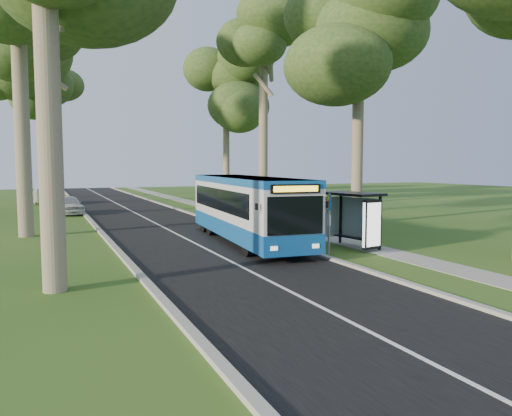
{
  "coord_description": "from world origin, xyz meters",
  "views": [
    {
      "loc": [
        -9.78,
        -18.83,
        3.54
      ],
      "look_at": [
        -0.96,
        1.56,
        1.6
      ],
      "focal_mm": 35.0,
      "sensor_mm": 36.0,
      "label": 1
    }
  ],
  "objects_px": {
    "bus": "(247,209)",
    "car_white": "(68,205)",
    "car_silver": "(46,197)",
    "bus_stop_sign": "(329,217)",
    "bus_shelter": "(358,210)",
    "litter_bin": "(309,232)"
  },
  "relations": [
    {
      "from": "bus_shelter",
      "to": "bus_stop_sign",
      "type": "bearing_deg",
      "value": -164.38
    },
    {
      "from": "bus",
      "to": "car_white",
      "type": "height_order",
      "value": "bus"
    },
    {
      "from": "bus",
      "to": "car_silver",
      "type": "xyz_separation_m",
      "value": [
        -8.16,
        26.72,
        -0.84
      ]
    },
    {
      "from": "bus",
      "to": "car_white",
      "type": "xyz_separation_m",
      "value": [
        -6.81,
        16.73,
        -0.86
      ]
    },
    {
      "from": "bus",
      "to": "bus_shelter",
      "type": "distance_m",
      "value": 5.05
    },
    {
      "from": "bus_shelter",
      "to": "car_white",
      "type": "distance_m",
      "value": 22.81
    },
    {
      "from": "bus_stop_sign",
      "to": "car_silver",
      "type": "xyz_separation_m",
      "value": [
        -9.71,
        31.28,
        -0.83
      ]
    },
    {
      "from": "car_white",
      "to": "bus_stop_sign",
      "type": "bearing_deg",
      "value": -77.14
    },
    {
      "from": "car_white",
      "to": "car_silver",
      "type": "relative_size",
      "value": 0.95
    },
    {
      "from": "bus_shelter",
      "to": "car_silver",
      "type": "xyz_separation_m",
      "value": [
        -11.73,
        30.27,
        -0.96
      ]
    },
    {
      "from": "bus_shelter",
      "to": "litter_bin",
      "type": "bearing_deg",
      "value": 101.02
    },
    {
      "from": "bus",
      "to": "litter_bin",
      "type": "height_order",
      "value": "bus"
    },
    {
      "from": "bus_stop_sign",
      "to": "car_silver",
      "type": "relative_size",
      "value": 0.57
    },
    {
      "from": "bus_stop_sign",
      "to": "litter_bin",
      "type": "height_order",
      "value": "bus_stop_sign"
    },
    {
      "from": "bus",
      "to": "car_white",
      "type": "bearing_deg",
      "value": 116.69
    },
    {
      "from": "bus",
      "to": "car_silver",
      "type": "distance_m",
      "value": 27.95
    },
    {
      "from": "bus_shelter",
      "to": "car_white",
      "type": "relative_size",
      "value": 0.74
    },
    {
      "from": "bus_stop_sign",
      "to": "litter_bin",
      "type": "distance_m",
      "value": 3.74
    },
    {
      "from": "bus",
      "to": "bus_stop_sign",
      "type": "distance_m",
      "value": 4.82
    },
    {
      "from": "bus",
      "to": "bus_stop_sign",
      "type": "bearing_deg",
      "value": -66.72
    },
    {
      "from": "bus_stop_sign",
      "to": "bus_shelter",
      "type": "height_order",
      "value": "bus_stop_sign"
    },
    {
      "from": "car_white",
      "to": "bus_shelter",
      "type": "bearing_deg",
      "value": -71.46
    }
  ]
}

